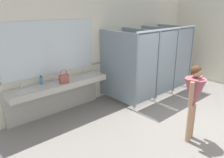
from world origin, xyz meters
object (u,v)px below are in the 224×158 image
(handbag, at_px, (64,78))
(soap_dispenser, at_px, (41,80))
(paper_cup, at_px, (67,80))
(person_standing, at_px, (194,95))

(handbag, xyz_separation_m, soap_dispenser, (-0.43, 0.30, -0.03))
(handbag, bearing_deg, paper_cup, 24.72)
(soap_dispenser, relative_size, paper_cup, 2.43)
(handbag, xyz_separation_m, paper_cup, (0.11, 0.05, -0.08))
(handbag, bearing_deg, soap_dispenser, 145.04)
(paper_cup, bearing_deg, person_standing, -65.03)
(soap_dispenser, bearing_deg, person_standing, -58.57)
(handbag, distance_m, soap_dispenser, 0.52)
(soap_dispenser, distance_m, paper_cup, 0.59)
(person_standing, height_order, soap_dispenser, person_standing)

